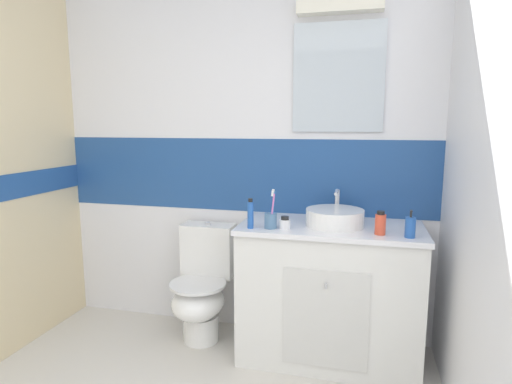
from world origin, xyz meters
TOP-DOWN VIEW (x-y plane):
  - wall_back_tiled at (0.01, 2.45)m, footprint 3.20×0.20m
  - vanity_cabinet at (0.65, 2.13)m, footprint 1.08×0.57m
  - sink_basin at (0.67, 2.12)m, footprint 0.34×0.39m
  - toilet at (-0.20, 2.16)m, footprint 0.37×0.50m
  - toothbrush_cup at (0.31, 1.96)m, footprint 0.07×0.07m
  - soap_dispenser at (1.08, 1.94)m, footprint 0.06×0.06m
  - lotion_bottle_short at (0.92, 1.97)m, footprint 0.06×0.06m
  - hair_gel_jar at (0.39, 1.97)m, footprint 0.06×0.06m
  - toothpaste_tube_upright at (0.20, 1.93)m, footprint 0.04×0.04m

SIDE VIEW (x-z plane):
  - toilet at x=-0.20m, z-range -0.03..0.75m
  - vanity_cabinet at x=0.65m, z-range 0.00..0.85m
  - hair_gel_jar at x=0.39m, z-range 0.85..0.92m
  - sink_basin at x=0.67m, z-range 0.81..1.00m
  - toothbrush_cup at x=0.31m, z-range 0.79..1.02m
  - soap_dispenser at x=1.08m, z-range 0.83..0.98m
  - lotion_bottle_short at x=0.92m, z-range 0.85..0.98m
  - toothpaste_tube_upright at x=0.20m, z-range 0.85..1.02m
  - wall_back_tiled at x=0.01m, z-range 0.01..2.51m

